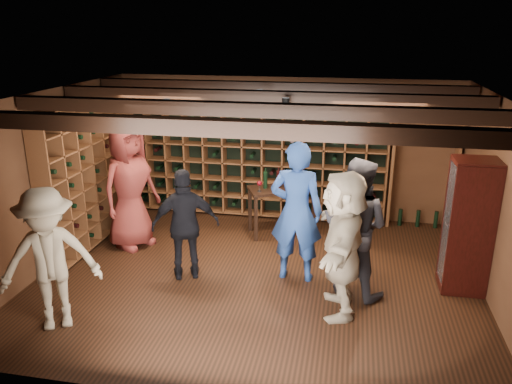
% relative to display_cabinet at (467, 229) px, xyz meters
% --- Properties ---
extents(ground, '(6.00, 6.00, 0.00)m').
position_rel_display_cabinet_xyz_m(ground, '(-2.71, -0.20, -0.86)').
color(ground, black).
rests_on(ground, ground).
extents(room_shell, '(6.00, 6.00, 6.00)m').
position_rel_display_cabinet_xyz_m(room_shell, '(-2.71, -0.15, 1.56)').
color(room_shell, '#53311C').
rests_on(room_shell, ground).
extents(wine_rack_back, '(4.65, 0.30, 2.20)m').
position_rel_display_cabinet_xyz_m(wine_rack_back, '(-3.24, 2.13, 0.29)').
color(wine_rack_back, brown).
rests_on(wine_rack_back, ground).
extents(wine_rack_left, '(0.30, 2.65, 2.20)m').
position_rel_display_cabinet_xyz_m(wine_rack_left, '(-5.54, 0.62, 0.29)').
color(wine_rack_left, brown).
rests_on(wine_rack_left, ground).
extents(crate_shelf, '(1.20, 0.32, 2.07)m').
position_rel_display_cabinet_xyz_m(crate_shelf, '(-0.31, 2.12, 0.71)').
color(crate_shelf, brown).
rests_on(crate_shelf, ground).
extents(display_cabinet, '(0.55, 0.50, 1.75)m').
position_rel_display_cabinet_xyz_m(display_cabinet, '(0.00, 0.00, 0.00)').
color(display_cabinet, black).
rests_on(display_cabinet, ground).
extents(man_blue_shirt, '(0.72, 0.49, 1.94)m').
position_rel_display_cabinet_xyz_m(man_blue_shirt, '(-2.20, -0.12, 0.11)').
color(man_blue_shirt, navy).
rests_on(man_blue_shirt, ground).
extents(man_grey_suit, '(1.09, 0.98, 1.82)m').
position_rel_display_cabinet_xyz_m(man_grey_suit, '(-1.43, -0.36, 0.05)').
color(man_grey_suit, black).
rests_on(man_grey_suit, ground).
extents(guest_red_floral, '(0.99, 1.14, 1.97)m').
position_rel_display_cabinet_xyz_m(guest_red_floral, '(-4.85, 0.47, 0.13)').
color(guest_red_floral, maroon).
rests_on(guest_red_floral, ground).
extents(guest_woman_black, '(0.99, 0.69, 1.56)m').
position_rel_display_cabinet_xyz_m(guest_woman_black, '(-3.67, -0.39, -0.08)').
color(guest_woman_black, black).
rests_on(guest_woman_black, ground).
extents(guest_khaki, '(1.26, 1.09, 1.69)m').
position_rel_display_cabinet_xyz_m(guest_khaki, '(-4.79, -1.81, -0.01)').
color(guest_khaki, gray).
rests_on(guest_khaki, ground).
extents(guest_beige, '(0.63, 1.69, 1.80)m').
position_rel_display_cabinet_xyz_m(guest_beige, '(-1.57, -0.85, 0.04)').
color(guest_beige, tan).
rests_on(guest_beige, ground).
extents(tasting_table, '(1.19, 0.92, 1.08)m').
position_rel_display_cabinet_xyz_m(tasting_table, '(-2.62, 1.38, -0.14)').
color(tasting_table, black).
rests_on(tasting_table, ground).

